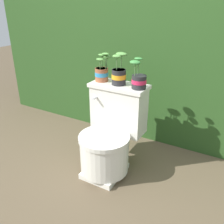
# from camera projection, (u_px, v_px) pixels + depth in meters

# --- Properties ---
(ground_plane) EXTENTS (12.00, 12.00, 0.00)m
(ground_plane) POSITION_uv_depth(u_px,v_px,m) (104.00, 174.00, 2.12)
(ground_plane) COLOR brown
(hedge_backdrop) EXTENTS (3.66, 0.62, 1.49)m
(hedge_backdrop) POSITION_uv_depth(u_px,v_px,m) (154.00, 62.00, 2.64)
(hedge_backdrop) COLOR #284C1E
(hedge_backdrop) RESTS_ON ground
(toilet) EXTENTS (0.48, 0.56, 0.73)m
(toilet) POSITION_uv_depth(u_px,v_px,m) (111.00, 135.00, 2.08)
(toilet) COLOR silver
(toilet) RESTS_ON ground
(potted_plant_left) EXTENTS (0.13, 0.11, 0.24)m
(potted_plant_left) POSITION_uv_depth(u_px,v_px,m) (102.00, 72.00, 2.08)
(potted_plant_left) COLOR #9E5638
(potted_plant_left) RESTS_ON toilet
(potted_plant_midleft) EXTENTS (0.12, 0.13, 0.25)m
(potted_plant_midleft) POSITION_uv_depth(u_px,v_px,m) (118.00, 74.00, 1.99)
(potted_plant_midleft) COLOR #262628
(potted_plant_midleft) RESTS_ON toilet
(potted_plant_middle) EXTENTS (0.13, 0.12, 0.24)m
(potted_plant_middle) POSITION_uv_depth(u_px,v_px,m) (139.00, 79.00, 1.90)
(potted_plant_middle) COLOR #262628
(potted_plant_middle) RESTS_ON toilet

